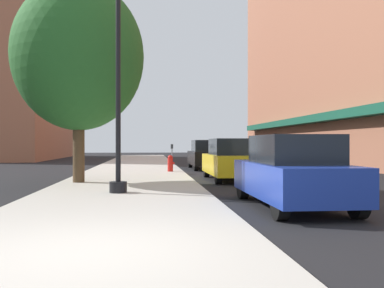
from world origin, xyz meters
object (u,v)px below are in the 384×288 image
car_yellow (231,160)px  car_black (207,155)px  lamppost (118,80)px  tree_near (79,56)px  car_blue (292,172)px  parking_meter_near (172,152)px  fire_hydrant (170,163)px

car_yellow → car_black: size_ratio=1.00×
lamppost → tree_near: (-1.60, 3.28, 1.31)m
lamppost → car_blue: (4.11, -2.35, -2.39)m
lamppost → parking_meter_near: (2.16, 12.63, -2.25)m
parking_meter_near → car_blue: car_blue is taller
parking_meter_near → car_black: size_ratio=0.30×
car_blue → tree_near: bearing=137.2°
tree_near → car_yellow: tree_near is taller
lamppost → car_yellow: 6.78m
parking_meter_near → lamppost: bearing=-99.7°
car_yellow → car_black: (0.00, 7.28, 0.00)m
car_black → tree_near: bearing=-122.0°
lamppost → car_blue: bearing=-29.7°
car_black → lamppost: bearing=-107.9°
parking_meter_near → car_yellow: bearing=-76.0°
fire_hydrant → car_black: size_ratio=0.18×
parking_meter_near → tree_near: tree_near is taller
fire_hydrant → car_yellow: (2.24, -3.77, 0.29)m
lamppost → fire_hydrant: (1.87, 8.61, -2.68)m
fire_hydrant → parking_meter_near: (0.29, 4.03, 0.43)m
fire_hydrant → tree_near: (-3.46, -5.32, 3.99)m
lamppost → parking_meter_near: 13.01m
tree_near → car_yellow: bearing=15.2°
fire_hydrant → parking_meter_near: size_ratio=0.60×
parking_meter_near → car_blue: size_ratio=0.30×
lamppost → tree_near: 3.88m
lamppost → fire_hydrant: lamppost is taller
fire_hydrant → car_blue: size_ratio=0.18×
fire_hydrant → parking_meter_near: 4.06m
fire_hydrant → parking_meter_near: bearing=85.8°
car_blue → parking_meter_near: bearing=99.2°
fire_hydrant → car_black: bearing=57.4°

